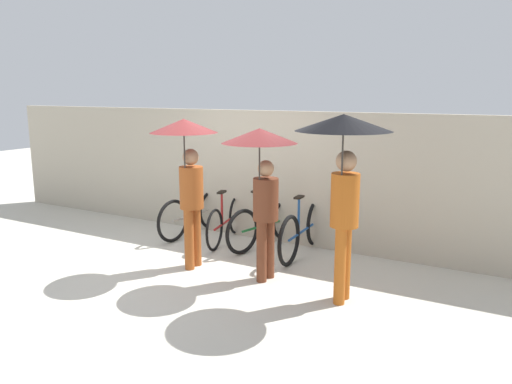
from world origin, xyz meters
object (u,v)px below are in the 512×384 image
(parked_bicycle_3, at_px, (303,230))
(pedestrian_trailing, at_px, (344,156))
(parked_bicycle_2, at_px, (265,224))
(pedestrian_center, at_px, (262,165))
(parked_bicycle_1, at_px, (226,220))
(parked_bicycle_0, at_px, (194,213))
(pedestrian_leading, at_px, (187,157))

(parked_bicycle_3, distance_m, pedestrian_trailing, 2.22)
(parked_bicycle_3, height_order, pedestrian_trailing, pedestrian_trailing)
(parked_bicycle_2, height_order, pedestrian_trailing, pedestrian_trailing)
(parked_bicycle_2, relative_size, pedestrian_center, 0.86)
(parked_bicycle_1, height_order, pedestrian_trailing, pedestrian_trailing)
(parked_bicycle_0, bearing_deg, parked_bicycle_3, -86.03)
(parked_bicycle_2, xyz_separation_m, parked_bicycle_3, (0.67, -0.07, 0.02))
(parked_bicycle_0, xyz_separation_m, pedestrian_center, (2.01, -1.30, 1.13))
(pedestrian_center, bearing_deg, parked_bicycle_2, -57.94)
(pedestrian_trailing, bearing_deg, parked_bicycle_1, -31.36)
(parked_bicycle_2, relative_size, parked_bicycle_3, 0.93)
(parked_bicycle_1, relative_size, parked_bicycle_2, 0.96)
(parked_bicycle_3, xyz_separation_m, pedestrian_trailing, (1.08, -1.42, 1.32))
(parked_bicycle_0, relative_size, parked_bicycle_2, 1.00)
(parked_bicycle_1, distance_m, pedestrian_leading, 1.81)
(pedestrian_center, bearing_deg, parked_bicycle_3, -85.11)
(parked_bicycle_2, height_order, pedestrian_leading, pedestrian_leading)
(parked_bicycle_0, xyz_separation_m, pedestrian_leading, (0.94, -1.37, 1.17))
(parked_bicycle_1, xyz_separation_m, parked_bicycle_2, (0.68, 0.07, 0.01))
(parked_bicycle_1, height_order, parked_bicycle_2, same)
(pedestrian_leading, distance_m, pedestrian_trailing, 2.17)
(parked_bicycle_1, xyz_separation_m, parked_bicycle_3, (1.35, -0.00, 0.03))
(parked_bicycle_3, relative_size, pedestrian_leading, 0.88)
(parked_bicycle_0, bearing_deg, parked_bicycle_2, -83.60)
(pedestrian_leading, bearing_deg, parked_bicycle_3, -132.46)
(pedestrian_leading, bearing_deg, pedestrian_center, -179.02)
(parked_bicycle_3, height_order, pedestrian_center, pedestrian_center)
(pedestrian_trailing, bearing_deg, parked_bicycle_0, -26.28)
(pedestrian_leading, bearing_deg, parked_bicycle_1, -81.88)
(pedestrian_leading, height_order, pedestrian_trailing, pedestrian_trailing)
(parked_bicycle_3, xyz_separation_m, pedestrian_center, (-0.02, -1.25, 1.12))
(parked_bicycle_0, height_order, parked_bicycle_2, parked_bicycle_0)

